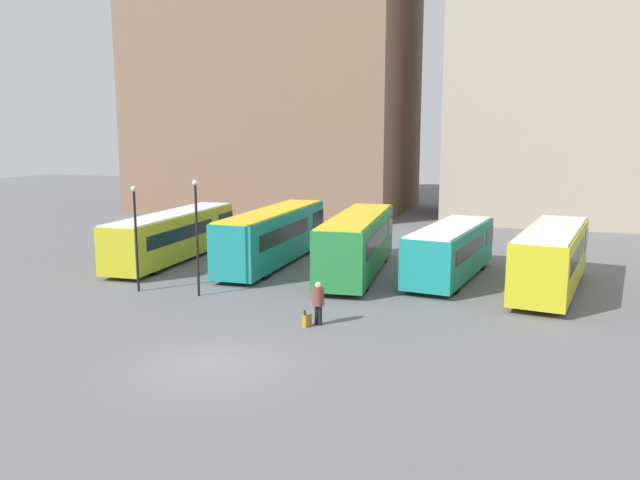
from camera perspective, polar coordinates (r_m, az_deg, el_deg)
name	(u,v)px	position (r m, az deg, el deg)	size (l,w,h in m)	color
ground_plane	(212,366)	(21.78, -9.82, -11.29)	(160.00, 160.00, 0.00)	slate
bus_0	(174,234)	(39.57, -13.17, 0.52)	(3.06, 12.39, 2.97)	gold
bus_1	(274,234)	(37.61, -4.20, 0.52)	(2.85, 12.55, 3.27)	#19847F
bus_2	(358,242)	(34.76, 3.47, -0.16)	(3.68, 11.83, 3.34)	#237A38
bus_3	(451,250)	(34.33, 11.89, -0.88)	(3.78, 9.88, 2.90)	#19847F
bus_4	(552,257)	(32.96, 20.42, -1.44)	(3.94, 10.55, 3.20)	gold
traveler	(318,299)	(25.55, -0.15, -5.45)	(0.57, 0.57, 1.81)	black
suitcase	(307,320)	(25.56, -1.20, -7.36)	(0.28, 0.45, 0.72)	#B27A1E
lamp_post_0	(136,229)	(31.86, -16.50, 0.93)	(0.28, 0.28, 5.26)	black
lamp_post_1	(197,228)	(30.24, -11.21, 1.06)	(0.28, 0.28, 5.62)	black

